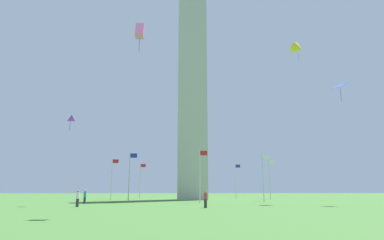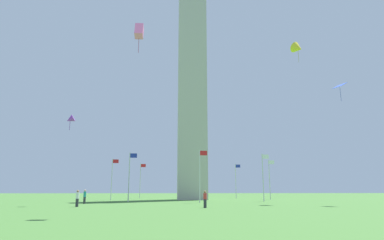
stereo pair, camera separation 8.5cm
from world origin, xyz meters
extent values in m
plane|color=#3D6B2D|center=(0.00, 0.00, 0.00)|extent=(260.00, 260.00, 0.00)
cube|color=#B7B2A8|center=(0.00, 0.00, 20.60)|extent=(5.15, 5.15, 41.20)
cylinder|color=silver|center=(14.11, 0.00, 3.55)|extent=(0.14, 0.14, 7.11)
cube|color=white|center=(14.66, 0.00, 6.66)|extent=(1.00, 0.03, 0.64)
cylinder|color=silver|center=(9.98, 9.98, 3.55)|extent=(0.14, 0.14, 7.11)
cube|color=#1E2D99|center=(10.53, 9.98, 6.66)|extent=(1.00, 0.03, 0.64)
cylinder|color=silver|center=(0.00, 14.11, 3.55)|extent=(0.14, 0.14, 7.11)
cube|color=white|center=(0.55, 14.11, 6.66)|extent=(1.00, 0.03, 0.64)
cylinder|color=silver|center=(-9.98, 9.98, 3.55)|extent=(0.14, 0.14, 7.11)
cube|color=red|center=(-9.43, 9.98, 6.66)|extent=(1.00, 0.03, 0.64)
cylinder|color=silver|center=(-14.11, 0.00, 3.55)|extent=(0.14, 0.14, 7.11)
cube|color=red|center=(-13.56, 0.00, 6.66)|extent=(1.00, 0.03, 0.64)
cylinder|color=silver|center=(-9.98, -9.98, 3.55)|extent=(0.14, 0.14, 7.11)
cube|color=#1E2D99|center=(-9.43, -9.98, 6.66)|extent=(1.00, 0.03, 0.64)
cylinder|color=silver|center=(0.00, -14.11, 3.55)|extent=(0.14, 0.14, 7.11)
cube|color=red|center=(0.55, -14.11, 6.66)|extent=(1.00, 0.03, 0.64)
cylinder|color=silver|center=(9.98, -9.98, 3.55)|extent=(0.14, 0.14, 7.11)
cube|color=white|center=(10.53, -9.98, 6.66)|extent=(1.00, 0.03, 0.64)
cylinder|color=#2D2D38|center=(-0.77, -27.15, 0.40)|extent=(0.29, 0.29, 0.80)
cylinder|color=red|center=(-0.77, -27.15, 1.08)|extent=(0.32, 0.32, 0.56)
sphere|color=#936B4C|center=(-0.77, -27.15, 1.48)|extent=(0.24, 0.24, 0.24)
cylinder|color=#2D2D38|center=(-13.36, -24.40, 0.40)|extent=(0.29, 0.29, 0.80)
cylinder|color=white|center=(-13.36, -24.40, 1.11)|extent=(0.32, 0.32, 0.62)
sphere|color=#936B4C|center=(-13.36, -24.40, 1.54)|extent=(0.24, 0.24, 0.24)
cylinder|color=#2D2D38|center=(-14.52, -16.66, 0.40)|extent=(0.29, 0.29, 0.80)
cylinder|color=teal|center=(-14.52, -16.66, 1.13)|extent=(0.32, 0.32, 0.67)
sphere|color=tan|center=(-14.52, -16.66, 1.59)|extent=(0.24, 0.24, 0.24)
cube|color=blue|center=(17.11, -21.09, 14.53)|extent=(1.76, 1.85, 0.71)
cylinder|color=#233C9D|center=(17.11, -21.09, 13.37)|extent=(0.04, 0.04, 1.75)
cone|color=purple|center=(-15.74, -20.89, 9.67)|extent=(1.23, 1.00, 1.18)
cylinder|color=#67278E|center=(-15.74, -20.89, 8.95)|extent=(0.04, 0.04, 1.07)
cone|color=yellow|center=(14.22, -16.09, 21.77)|extent=(2.42, 2.56, 2.08)
cylinder|color=#A4921C|center=(14.22, -16.09, 20.52)|extent=(0.04, 0.04, 1.88)
cube|color=pink|center=(-6.77, -34.91, 13.89)|extent=(0.65, 1.02, 1.31)
cylinder|color=#A44A79|center=(-6.77, -34.91, 12.86)|extent=(0.04, 0.04, 1.54)
camera|label=1|loc=(-4.44, -58.71, 1.63)|focal=30.45mm
camera|label=2|loc=(-4.36, -58.71, 1.63)|focal=30.45mm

